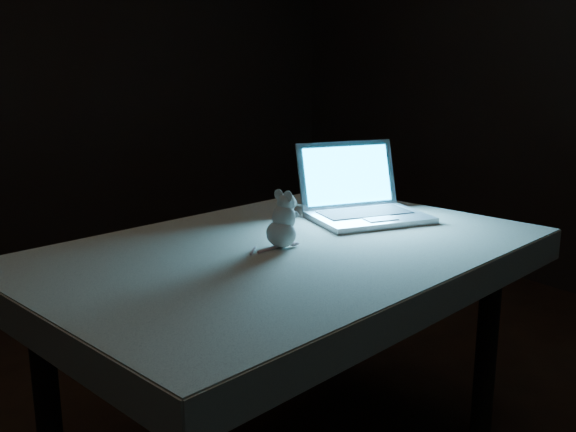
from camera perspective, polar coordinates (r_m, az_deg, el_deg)
table at (r=1.82m, az=-0.08°, el=-13.12°), size 1.39×1.01×0.68m
tablecloth at (r=1.76m, az=0.03°, el=-3.50°), size 1.42×1.00×0.08m
laptop at (r=1.96m, az=7.33°, el=2.92°), size 0.40×0.37×0.23m
plush_mouse at (r=1.66m, az=-0.62°, el=-0.31°), size 0.12×0.12×0.15m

